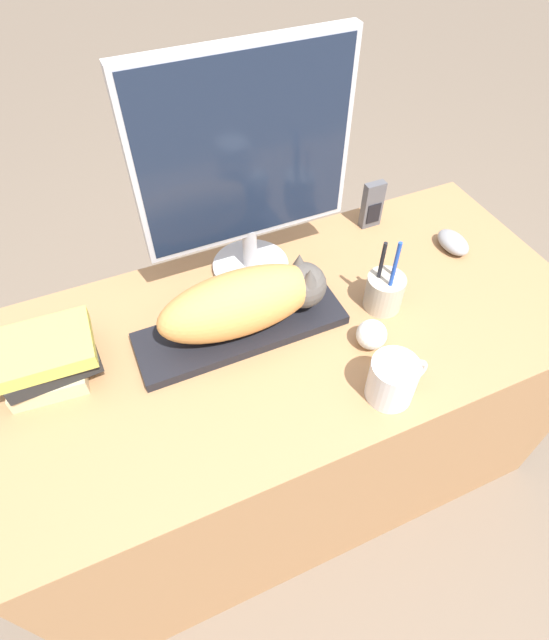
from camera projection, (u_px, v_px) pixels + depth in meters
name	position (u px, v px, depth m)	size (l,w,h in m)	color
ground_plane	(337.00, 557.00, 1.50)	(12.00, 12.00, 0.00)	#6B5B4C
desk	(293.00, 406.00, 1.43)	(1.39, 0.67, 0.72)	#9E7047
keyboard	(241.00, 328.00, 1.14)	(0.48, 0.15, 0.02)	black
cat	(249.00, 300.00, 1.08)	(0.39, 0.14, 0.14)	#D18C47
monitor	(246.00, 162.00, 1.06)	(0.49, 0.19, 0.55)	#B7B7BC
computer_mouse	(453.00, 242.00, 1.32)	(0.06, 0.10, 0.04)	gray
coffee_mug	(393.00, 380.00, 1.00)	(0.13, 0.10, 0.10)	silver
pen_cup	(384.00, 291.00, 1.17)	(0.09, 0.09, 0.21)	#B2A893
baseball	(372.00, 335.00, 1.10)	(0.07, 0.07, 0.07)	silver
phone	(372.00, 205.00, 1.36)	(0.06, 0.03, 0.13)	#4C4C51
book_stack	(45.00, 357.00, 1.03)	(0.21, 0.18, 0.11)	#C6B284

